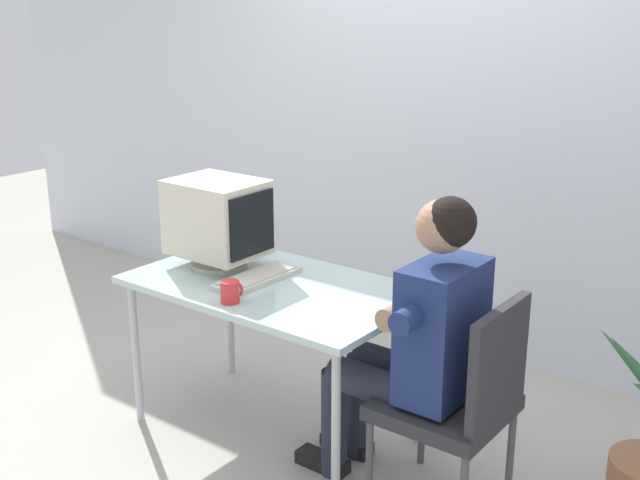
{
  "coord_description": "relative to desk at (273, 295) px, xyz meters",
  "views": [
    {
      "loc": [
        2.17,
        -2.51,
        1.96
      ],
      "look_at": [
        0.26,
        0.0,
        0.99
      ],
      "focal_mm": 44.68,
      "sensor_mm": 36.0,
      "label": 1
    }
  ],
  "objects": [
    {
      "name": "desk",
      "position": [
        0.0,
        0.0,
        0.0
      ],
      "size": [
        1.28,
        0.76,
        0.74
      ],
      "color": "#B7B7BC",
      "rests_on": "ground_plane"
    },
    {
      "name": "keyboard",
      "position": [
        -0.08,
        -0.02,
        0.07
      ],
      "size": [
        0.17,
        0.44,
        0.03
      ],
      "color": "silver",
      "rests_on": "desk"
    },
    {
      "name": "person_seated",
      "position": [
        0.75,
        -0.02,
        0.01
      ],
      "size": [
        0.73,
        0.58,
        1.27
      ],
      "color": "navy",
      "rests_on": "ground_plane"
    },
    {
      "name": "office_chair",
      "position": [
        0.95,
        -0.02,
        -0.18
      ],
      "size": [
        0.47,
        0.47,
        0.9
      ],
      "color": "#4C4C51",
      "rests_on": "ground_plane"
    },
    {
      "name": "wall_back",
      "position": [
        0.3,
        1.4,
        0.82
      ],
      "size": [
        8.0,
        0.1,
        3.0
      ],
      "primitive_type": "cube",
      "color": "silver",
      "rests_on": "ground_plane"
    },
    {
      "name": "ground_plane",
      "position": [
        0.0,
        0.0,
        -0.68
      ],
      "size": [
        12.0,
        12.0,
        0.0
      ],
      "primitive_type": "plane",
      "color": "#B2ADA3"
    },
    {
      "name": "desk_mug",
      "position": [
        0.01,
        -0.28,
        0.1
      ],
      "size": [
        0.08,
        0.09,
        0.09
      ],
      "color": "red",
      "rests_on": "desk"
    },
    {
      "name": "crt_monitor",
      "position": [
        -0.35,
        0.03,
        0.29
      ],
      "size": [
        0.43,
        0.33,
        0.41
      ],
      "color": "beige",
      "rests_on": "desk"
    }
  ]
}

